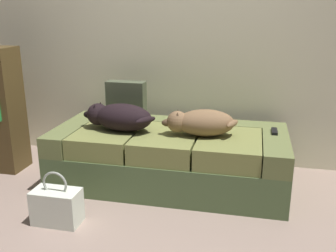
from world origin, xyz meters
name	(u,v)px	position (x,y,z in m)	size (l,w,h in m)	color
ground_plane	(135,250)	(0.00, 0.00, 0.00)	(10.00, 10.00, 0.00)	gray
back_wall	(184,9)	(0.00, 1.60, 1.40)	(6.40, 0.10, 2.80)	beige
couch	(169,157)	(0.00, 0.98, 0.23)	(1.88, 0.86, 0.46)	#50663C
dog_dark	(119,117)	(-0.40, 0.90, 0.58)	(0.65, 0.33, 0.22)	black
dog_tan	(200,123)	(0.26, 0.90, 0.57)	(0.60, 0.33, 0.20)	brown
tv_remote	(274,131)	(0.83, 1.10, 0.48)	(0.04, 0.15, 0.02)	black
throw_pillow	(126,101)	(-0.44, 1.21, 0.63)	(0.34, 0.12, 0.34)	#474F39
handbag	(57,206)	(-0.61, 0.19, 0.13)	(0.32, 0.18, 0.38)	silver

